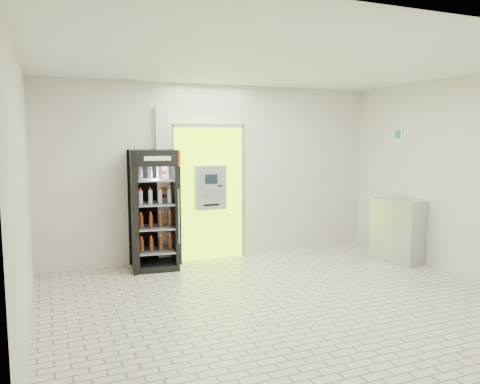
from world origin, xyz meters
TOP-DOWN VIEW (x-y plane):
  - ground at (0.00, 0.00)m, footprint 6.00×6.00m
  - room_shell at (0.00, 0.00)m, footprint 6.00×6.00m
  - atm_assembly at (-0.20, 2.41)m, footprint 1.30×0.24m
  - pillar at (-0.98, 2.45)m, footprint 0.22×0.11m
  - beverage_cooler at (-1.20, 2.18)m, footprint 0.79×0.74m
  - steel_cabinet at (2.72, 0.98)m, footprint 0.72×0.91m
  - exit_sign at (2.99, 1.40)m, footprint 0.02×0.22m

SIDE VIEW (x-z plane):
  - ground at x=0.00m, z-range 0.00..0.00m
  - steel_cabinet at x=2.72m, z-range 0.00..1.07m
  - beverage_cooler at x=-1.20m, z-range -0.04..1.87m
  - atm_assembly at x=-0.20m, z-range 0.01..2.34m
  - pillar at x=-0.98m, z-range 0.00..2.60m
  - room_shell at x=0.00m, z-range -1.16..4.84m
  - exit_sign at x=2.99m, z-range 1.99..2.25m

